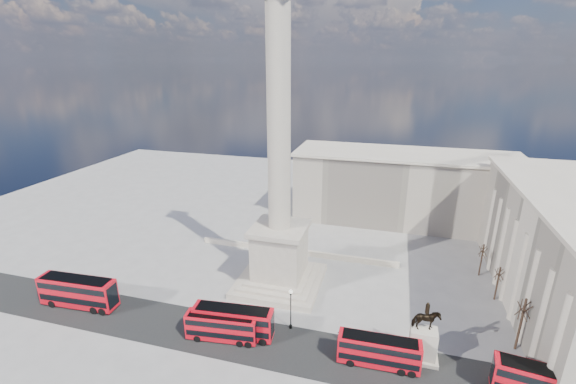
# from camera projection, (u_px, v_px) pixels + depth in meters

# --- Properties ---
(ground) EXTENTS (180.00, 180.00, 0.00)m
(ground) POSITION_uv_depth(u_px,v_px,m) (271.00, 299.00, 62.41)
(ground) COLOR gray
(ground) RESTS_ON ground
(asphalt_road) EXTENTS (120.00, 9.00, 0.01)m
(asphalt_road) POSITION_uv_depth(u_px,v_px,m) (283.00, 347.00, 52.03)
(asphalt_road) COLOR #242424
(asphalt_road) RESTS_ON ground
(nelsons_column) EXTENTS (14.00, 14.00, 49.85)m
(nelsons_column) POSITION_uv_depth(u_px,v_px,m) (279.00, 214.00, 62.78)
(nelsons_column) COLOR #B1A594
(nelsons_column) RESTS_ON ground
(balustrade_wall) EXTENTS (40.00, 0.60, 1.10)m
(balustrade_wall) POSITION_uv_depth(u_px,v_px,m) (296.00, 252.00, 76.81)
(balustrade_wall) COLOR beige
(balustrade_wall) RESTS_ON ground
(building_northeast) EXTENTS (51.00, 17.00, 16.60)m
(building_northeast) POSITION_uv_depth(u_px,v_px,m) (403.00, 187.00, 91.03)
(building_northeast) COLOR beige
(building_northeast) RESTS_ON ground
(red_bus_a) EXTENTS (11.38, 3.59, 4.54)m
(red_bus_a) POSITION_uv_depth(u_px,v_px,m) (234.00, 322.00, 53.40)
(red_bus_a) COLOR red
(red_bus_a) RESTS_ON ground
(red_bus_b) EXTENTS (10.09, 3.36, 4.01)m
(red_bus_b) POSITION_uv_depth(u_px,v_px,m) (222.00, 327.00, 52.80)
(red_bus_b) COLOR red
(red_bus_b) RESTS_ON ground
(red_bus_c) EXTENTS (10.24, 2.67, 4.13)m
(red_bus_c) POSITION_uv_depth(u_px,v_px,m) (379.00, 351.00, 48.25)
(red_bus_c) COLOR red
(red_bus_c) RESTS_ON ground
(red_bus_e) EXTENTS (12.42, 3.52, 4.98)m
(red_bus_e) POSITION_uv_depth(u_px,v_px,m) (79.00, 292.00, 59.89)
(red_bus_e) COLOR red
(red_bus_e) RESTS_ON ground
(victorian_lamp) EXTENTS (0.55, 0.55, 6.39)m
(victorian_lamp) POSITION_uv_depth(u_px,v_px,m) (291.00, 306.00, 54.50)
(victorian_lamp) COLOR black
(victorian_lamp) RESTS_ON ground
(equestrian_statue) EXTENTS (4.12, 3.09, 8.56)m
(equestrian_statue) POSITION_uv_depth(u_px,v_px,m) (423.00, 340.00, 49.04)
(equestrian_statue) COLOR beige
(equestrian_statue) RESTS_ON ground
(bare_tree_near) EXTENTS (1.88, 1.88, 8.23)m
(bare_tree_near) POSITION_uv_depth(u_px,v_px,m) (524.00, 308.00, 49.62)
(bare_tree_near) COLOR #332319
(bare_tree_near) RESTS_ON ground
(bare_tree_mid) EXTENTS (1.63, 1.63, 6.19)m
(bare_tree_mid) POSITION_uv_depth(u_px,v_px,m) (499.00, 273.00, 60.82)
(bare_tree_mid) COLOR #332319
(bare_tree_mid) RESTS_ON ground
(bare_tree_far) EXTENTS (1.59, 1.59, 6.49)m
(bare_tree_far) POSITION_uv_depth(u_px,v_px,m) (483.00, 250.00, 67.74)
(bare_tree_far) COLOR #332319
(bare_tree_far) RESTS_ON ground
(pedestrian_walking) EXTENTS (0.69, 0.52, 1.72)m
(pedestrian_walking) POSITION_uv_depth(u_px,v_px,m) (416.00, 349.00, 50.55)
(pedestrian_walking) COLOR black
(pedestrian_walking) RESTS_ON ground
(pedestrian_standing) EXTENTS (1.05, 0.93, 1.78)m
(pedestrian_standing) POSITION_uv_depth(u_px,v_px,m) (378.00, 338.00, 52.39)
(pedestrian_standing) COLOR black
(pedestrian_standing) RESTS_ON ground
(pedestrian_crossing) EXTENTS (0.94, 0.85, 1.54)m
(pedestrian_crossing) POSITION_uv_depth(u_px,v_px,m) (340.00, 335.00, 53.19)
(pedestrian_crossing) COLOR black
(pedestrian_crossing) RESTS_ON ground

